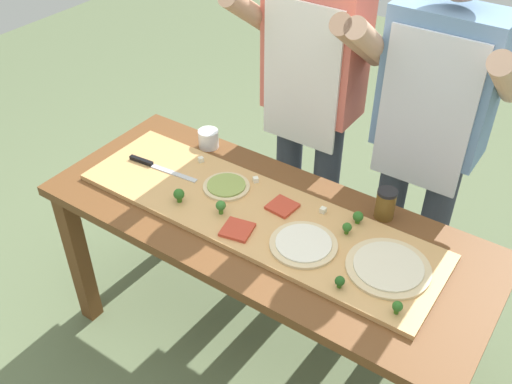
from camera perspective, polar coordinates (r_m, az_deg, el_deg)
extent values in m
plane|color=#60704C|center=(2.66, 0.67, -15.31)|extent=(8.00, 8.00, 0.00)
cube|color=brown|center=(2.64, -17.14, -6.28)|extent=(0.07, 0.07, 0.73)
cube|color=brown|center=(2.92, -8.96, -0.06)|extent=(0.07, 0.07, 0.73)
cube|color=brown|center=(2.40, 20.91, -13.10)|extent=(0.07, 0.07, 0.73)
cube|color=brown|center=(2.12, 0.81, -3.08)|extent=(1.68, 0.69, 0.04)
cube|color=tan|center=(2.11, -0.15, -2.18)|extent=(1.40, 0.41, 0.02)
cube|color=#B7BABF|center=(2.31, -8.13, 1.85)|extent=(0.21, 0.04, 0.00)
cube|color=black|center=(2.40, -11.27, 3.07)|extent=(0.11, 0.03, 0.02)
cylinder|color=beige|center=(1.94, 12.98, -7.26)|extent=(0.28, 0.28, 0.01)
cylinder|color=beige|center=(1.93, 13.01, -7.09)|extent=(0.23, 0.23, 0.01)
cylinder|color=beige|center=(1.97, 4.72, -5.19)|extent=(0.23, 0.23, 0.01)
cylinder|color=silver|center=(1.97, 4.73, -5.02)|extent=(0.19, 0.19, 0.01)
cylinder|color=beige|center=(2.22, -2.95, 0.53)|extent=(0.18, 0.18, 0.01)
cylinder|color=#899E4C|center=(2.21, -2.95, 0.70)|extent=(0.15, 0.15, 0.01)
cube|color=#BC3D28|center=(2.02, -1.87, -3.74)|extent=(0.12, 0.12, 0.01)
cube|color=#BC3D28|center=(2.12, 2.62, -1.44)|extent=(0.10, 0.10, 0.01)
cylinder|color=#2C5915|center=(1.85, 8.24, -9.11)|extent=(0.01, 0.01, 0.02)
sphere|color=#23561E|center=(1.83, 8.29, -8.70)|extent=(0.03, 0.03, 0.03)
cylinder|color=#366618|center=(2.16, -7.58, -0.73)|extent=(0.02, 0.02, 0.02)
sphere|color=#2D6623|center=(2.15, -7.63, -0.21)|extent=(0.04, 0.04, 0.04)
cylinder|color=#366618|center=(2.08, 10.00, -2.84)|extent=(0.02, 0.02, 0.02)
sphere|color=#2D6623|center=(2.07, 10.07, -2.40)|extent=(0.04, 0.04, 0.04)
cylinder|color=#366618|center=(2.03, 8.95, -3.87)|extent=(0.01, 0.01, 0.02)
sphere|color=#2D6623|center=(2.02, 9.00, -3.45)|extent=(0.03, 0.03, 0.03)
cylinder|color=#366618|center=(1.81, 13.73, -11.35)|extent=(0.01, 0.01, 0.02)
sphere|color=#2D6623|center=(1.79, 13.82, -10.92)|extent=(0.03, 0.03, 0.03)
cylinder|color=#3F7220|center=(2.09, -3.48, -1.86)|extent=(0.02, 0.02, 0.02)
sphere|color=#38752D|center=(2.08, -3.51, -1.34)|extent=(0.04, 0.04, 0.04)
cube|color=silver|center=(2.11, 6.65, -1.80)|extent=(0.02, 0.02, 0.02)
cube|color=silver|center=(2.36, -5.47, 3.21)|extent=(0.03, 0.03, 0.02)
cube|color=white|center=(2.24, -0.03, 1.23)|extent=(0.03, 0.03, 0.02)
cylinder|color=white|center=(2.47, -4.72, 5.27)|extent=(0.09, 0.09, 0.08)
cylinder|color=white|center=(2.48, -4.70, 4.97)|extent=(0.08, 0.08, 0.04)
cylinder|color=brown|center=(2.13, 12.68, -1.28)|extent=(0.07, 0.07, 0.11)
cylinder|color=black|center=(2.09, 12.89, -0.02)|extent=(0.07, 0.07, 0.01)
cylinder|color=#333847|center=(2.79, 3.19, 0.72)|extent=(0.12, 0.12, 0.90)
cylinder|color=#333847|center=(2.72, 6.77, -0.72)|extent=(0.12, 0.12, 0.90)
cube|color=#DB6B5B|center=(2.38, 5.91, 13.93)|extent=(0.40, 0.20, 0.55)
cube|color=white|center=(2.33, 4.44, 11.22)|extent=(0.34, 0.01, 0.60)
cylinder|color=tan|center=(2.37, -0.21, 17.14)|extent=(0.08, 0.39, 0.31)
cylinder|color=tan|center=(2.16, 10.23, 14.45)|extent=(0.08, 0.39, 0.31)
cylinder|color=#333847|center=(2.63, 12.76, -3.12)|extent=(0.12, 0.12, 0.90)
cylinder|color=#333847|center=(2.59, 16.78, -4.70)|extent=(0.12, 0.12, 0.90)
cube|color=#6689B2|center=(2.21, 17.73, 10.31)|extent=(0.40, 0.20, 0.55)
cube|color=silver|center=(2.15, 16.34, 7.35)|extent=(0.34, 0.01, 0.60)
cylinder|color=tan|center=(2.14, 11.55, 14.07)|extent=(0.08, 0.39, 0.31)
cylinder|color=tan|center=(2.03, 23.51, 10.26)|extent=(0.08, 0.39, 0.31)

